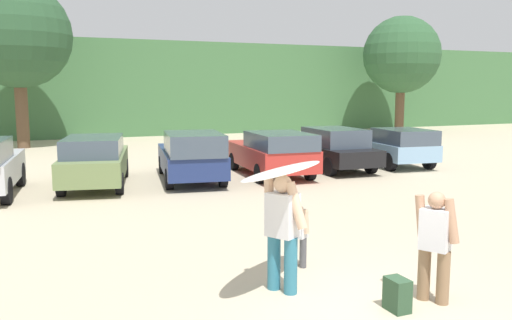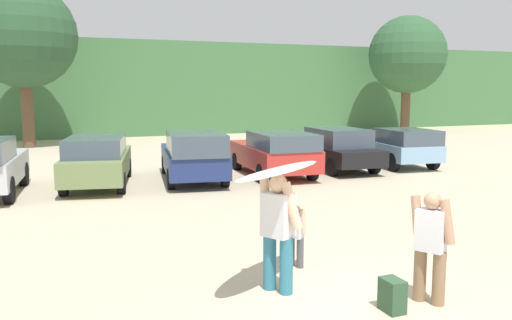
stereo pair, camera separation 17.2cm
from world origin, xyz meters
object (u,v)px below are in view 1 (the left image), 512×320
Objects in this scene: parked_car_black at (332,148)px; backpack_dropped at (397,295)px; parked_car_olive_green at (95,160)px; surfboard_white at (284,170)px; person_adult at (282,226)px; person_companion at (435,240)px; person_child at (299,232)px; parked_car_red at (272,152)px; parked_car_navy at (191,156)px; parked_car_sky_blue at (395,146)px.

parked_car_black is 12.64m from backpack_dropped.
surfboard_white is at bearing -159.42° from parked_car_olive_green.
person_companion is at bearing 117.47° from person_adult.
person_child is 2.32m from person_companion.
parked_car_olive_green is at bearing -104.72° from person_child.
parked_car_red is at bearing -81.39° from parked_car_olive_green.
parked_car_olive_green is 0.99× the size of parked_car_navy.
parked_car_navy reaches higher than person_child.
backpack_dropped is (2.70, -10.98, -0.59)m from parked_car_olive_green.
person_companion reaches higher than person_child.
parked_car_navy is at bearing -116.91° from person_companion.
parked_car_red reaches higher than parked_car_black.
person_companion is at bearing 5.44° from backpack_dropped.
person_child is at bearing -92.02° from person_companion.
person_child is at bearing 142.15° from parked_car_sky_blue.
parked_car_navy reaches higher than backpack_dropped.
parked_car_navy reaches higher than parked_car_black.
backpack_dropped is at bearing -154.37° from parked_car_olive_green.
parked_car_navy is 5.55m from parked_car_black.
person_adult is (-1.34, -9.42, 0.14)m from parked_car_navy.
parked_car_sky_blue is at bearing -163.66° from person_adult.
parked_car_black is at bearing -143.70° from person_companion.
person_child reaches higher than backpack_dropped.
person_companion is (3.36, -10.92, 0.07)m from parked_car_olive_green.
parked_car_olive_green reaches higher than parked_car_red.
person_adult reaches higher than parked_car_red.
parked_car_sky_blue is 12.40m from person_child.
person_companion is at bearing 112.93° from surfboard_white.
parked_car_black reaches higher than person_child.
parked_car_black is (2.67, 0.59, -0.02)m from parked_car_red.
person_companion is 0.75× the size of surfboard_white.
parked_car_red is 2.74m from parked_car_black.
parked_car_black is 4.60× the size of person_child.
parked_car_red is 4.40× the size of person_child.
person_adult reaches higher than parked_car_black.
parked_car_sky_blue is 2.62× the size of person_companion.
person_child is at bearing -165.32° from surfboard_white.
person_child is 2.33× the size of backpack_dropped.
surfboard_white is at bearing -179.06° from parked_car_navy.
person_adult is at bearing 132.36° from backpack_dropped.
parked_car_red is 2.94× the size of person_companion.
parked_car_sky_blue is at bearing 52.59° from backpack_dropped.
parked_car_navy is 3.10× the size of person_companion.
parked_car_navy is 9.71m from surfboard_white.
person_adult reaches higher than parked_car_olive_green.
parked_car_olive_green reaches higher than parked_car_sky_blue.
parked_car_red reaches higher than parked_car_sky_blue.
parked_car_olive_green is 8.44m from parked_car_black.
backpack_dropped is at bearing 156.29° from parked_car_black.
parked_car_navy is at bearing 98.76° from parked_car_sky_blue.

